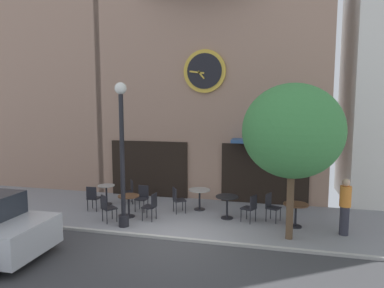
# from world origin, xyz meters

# --- Properties ---
(ground_plane) EXTENTS (27.45, 9.88, 0.13)m
(ground_plane) POSITION_xyz_m (0.00, -0.65, -0.02)
(ground_plane) COLOR gray
(clock_building) EXTENTS (9.38, 4.29, 10.66)m
(clock_building) POSITION_xyz_m (-0.10, 5.72, 5.53)
(clock_building) COLOR #9E7A66
(clock_building) RESTS_ON ground_plane
(neighbor_building_left) EXTENTS (6.79, 3.23, 11.21)m
(neighbor_building_left) POSITION_xyz_m (-7.96, 5.89, 5.60)
(neighbor_building_left) COLOR #9E7A66
(neighbor_building_left) RESTS_ON ground_plane
(street_lamp) EXTENTS (0.36, 0.36, 4.46)m
(street_lamp) POSITION_xyz_m (-1.95, 0.68, 2.26)
(street_lamp) COLOR black
(street_lamp) RESTS_ON ground_plane
(street_tree) EXTENTS (2.76, 2.48, 4.38)m
(street_tree) POSITION_xyz_m (3.04, 0.88, 3.06)
(street_tree) COLOR brown
(street_tree) RESTS_ON ground_plane
(cafe_table_rightmost) EXTENTS (0.64, 0.64, 0.75)m
(cafe_table_rightmost) POSITION_xyz_m (-3.59, 2.68, 0.50)
(cafe_table_rightmost) COLOR black
(cafe_table_rightmost) RESTS_ON ground_plane
(cafe_table_center_right) EXTENTS (0.73, 0.73, 0.74)m
(cafe_table_center_right) POSITION_xyz_m (-2.16, 1.55, 0.53)
(cafe_table_center_right) COLOR black
(cafe_table_center_right) RESTS_ON ground_plane
(cafe_table_center) EXTENTS (0.78, 0.78, 0.75)m
(cafe_table_center) POSITION_xyz_m (-0.00, 2.88, 0.56)
(cafe_table_center) COLOR black
(cafe_table_center) RESTS_ON ground_plane
(cafe_table_near_door) EXTENTS (0.76, 0.76, 0.76)m
(cafe_table_near_door) POSITION_xyz_m (1.09, 2.18, 0.56)
(cafe_table_near_door) COLOR black
(cafe_table_near_door) RESTS_ON ground_plane
(cafe_table_near_curb) EXTENTS (0.77, 0.77, 0.73)m
(cafe_table_near_curb) POSITION_xyz_m (3.27, 1.89, 0.54)
(cafe_table_near_curb) COLOR black
(cafe_table_near_curb) RESTS_ON ground_plane
(cafe_chair_near_lamp) EXTENTS (0.43, 0.43, 0.90)m
(cafe_chair_near_lamp) POSITION_xyz_m (-1.30, 1.41, 0.53)
(cafe_chair_near_lamp) COLOR black
(cafe_chair_near_lamp) RESTS_ON ground_plane
(cafe_chair_facing_street) EXTENTS (0.55, 0.55, 0.90)m
(cafe_chair_facing_street) POSITION_xyz_m (-2.80, 3.01, 0.53)
(cafe_chair_facing_street) COLOR black
(cafe_chair_facing_street) RESTS_ON ground_plane
(cafe_chair_mid_row) EXTENTS (0.56, 0.56, 0.90)m
(cafe_chair_mid_row) POSITION_xyz_m (-2.63, 0.90, 0.53)
(cafe_chair_mid_row) COLOR black
(cafe_chair_mid_row) RESTS_ON ground_plane
(cafe_chair_right_end) EXTENTS (0.55, 0.55, 0.90)m
(cafe_chair_right_end) POSITION_xyz_m (-0.69, 2.34, 0.53)
(cafe_chair_right_end) COLOR black
(cafe_chair_right_end) RESTS_ON ground_plane
(cafe_chair_outer) EXTENTS (0.54, 0.54, 0.90)m
(cafe_chair_outer) POSITION_xyz_m (1.89, 1.97, 0.53)
(cafe_chair_outer) COLOR black
(cafe_chair_outer) RESTS_ON ground_plane
(cafe_chair_near_tree) EXTENTS (0.41, 0.41, 0.90)m
(cafe_chair_near_tree) POSITION_xyz_m (-3.69, 1.85, 0.53)
(cafe_chair_near_tree) COLOR black
(cafe_chair_near_tree) RESTS_ON ground_plane
(cafe_chair_under_awning) EXTENTS (0.53, 0.53, 0.90)m
(cafe_chair_under_awning) POSITION_xyz_m (2.53, 2.28, 0.53)
(cafe_chair_under_awning) COLOR black
(cafe_chair_under_awning) RESTS_ON ground_plane
(cafe_chair_facing_wall) EXTENTS (0.42, 0.42, 0.90)m
(cafe_chair_facing_wall) POSITION_xyz_m (-1.98, 2.31, 0.53)
(cafe_chair_facing_wall) COLOR black
(cafe_chair_facing_wall) RESTS_ON ground_plane
(pedestrian_orange) EXTENTS (0.45, 0.45, 1.67)m
(pedestrian_orange) POSITION_xyz_m (4.61, 1.55, 0.86)
(pedestrian_orange) COLOR #2D2D38
(pedestrian_orange) RESTS_ON ground_plane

